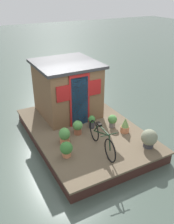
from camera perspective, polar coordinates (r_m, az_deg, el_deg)
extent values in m
plane|color=#47564C|center=(8.38, -0.65, -6.18)|extent=(60.00, 60.00, 0.00)
cube|color=brown|center=(8.18, -0.67, -3.99)|extent=(4.85, 3.31, 0.06)
cube|color=#381E19|center=(8.29, -0.66, -5.18)|extent=(4.76, 3.25, 0.34)
cube|color=brown|center=(8.83, -4.74, 5.22)|extent=(2.00, 1.93, 1.83)
cube|color=#28282B|center=(8.52, -4.99, 11.25)|extent=(2.20, 2.13, 0.10)
cube|color=#19334C|center=(8.01, -1.73, 2.41)|extent=(0.04, 0.60, 1.70)
cube|color=maroon|center=(7.98, -1.72, 2.72)|extent=(0.03, 0.72, 1.80)
cube|color=maroon|center=(8.11, 1.90, 5.80)|extent=(0.03, 0.44, 0.52)
cube|color=maroon|center=(7.63, -5.66, 4.26)|extent=(0.03, 0.44, 0.52)
torus|color=black|center=(6.59, 5.43, -8.99)|extent=(0.66, 0.11, 0.66)
torus|color=black|center=(7.40, 1.69, -4.40)|extent=(0.66, 0.11, 0.66)
cylinder|color=black|center=(6.90, 3.34, -4.93)|extent=(1.01, 0.16, 0.45)
cylinder|color=black|center=(6.67, 4.01, -4.25)|extent=(0.65, 0.11, 0.06)
cylinder|color=black|center=(7.16, 2.25, -3.75)|extent=(0.38, 0.08, 0.41)
cylinder|color=black|center=(6.50, 5.34, -7.28)|extent=(0.13, 0.05, 0.43)
cube|color=black|center=(6.91, 2.86, -2.84)|extent=(0.21, 0.12, 0.06)
cylinder|color=black|center=(6.40, 5.26, -5.30)|extent=(0.08, 0.50, 0.02)
cylinder|color=slate|center=(8.25, 5.93, -2.92)|extent=(0.20, 0.20, 0.18)
sphere|color=#4C8942|center=(8.15, 6.00, -1.72)|extent=(0.31, 0.31, 0.31)
cylinder|color=#38383D|center=(8.15, 1.10, -2.96)|extent=(0.20, 0.20, 0.22)
ellipsoid|color=#387533|center=(8.05, 1.12, -1.71)|extent=(0.23, 0.23, 0.26)
cylinder|color=#C6754C|center=(7.43, -5.24, -6.60)|extent=(0.29, 0.29, 0.17)
ellipsoid|color=#4C8942|center=(7.31, -5.31, -5.14)|extent=(0.34, 0.34, 0.39)
cylinder|color=#C6754C|center=(8.00, 8.86, -4.03)|extent=(0.28, 0.28, 0.21)
cone|color=#70934C|center=(7.87, 8.99, -2.44)|extent=(0.25, 0.25, 0.30)
cylinder|color=#935138|center=(7.83, -2.17, -4.48)|extent=(0.24, 0.24, 0.20)
sphere|color=#4C8942|center=(7.72, -2.20, -3.15)|extent=(0.32, 0.32, 0.32)
cylinder|color=#C6754C|center=(6.89, -4.81, -9.77)|extent=(0.23, 0.23, 0.15)
sphere|color=#387533|center=(6.77, -4.88, -8.42)|extent=(0.36, 0.36, 0.36)
cylinder|color=#38383D|center=(7.45, 14.20, -7.38)|extent=(0.30, 0.30, 0.16)
sphere|color=gray|center=(7.32, 14.41, -5.79)|extent=(0.48, 0.48, 0.48)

